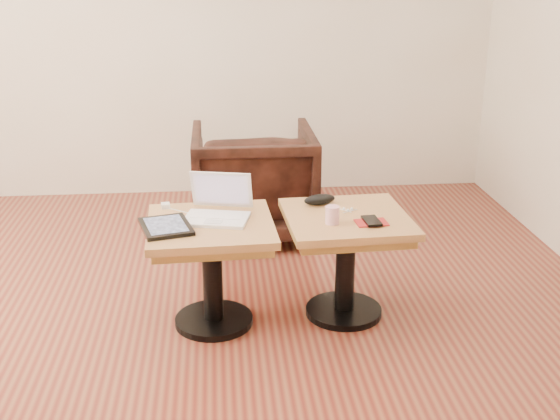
{
  "coord_description": "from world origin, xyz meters",
  "views": [
    {
      "loc": [
        0.24,
        -2.84,
        1.68
      ],
      "look_at": [
        0.52,
        0.19,
        0.57
      ],
      "focal_mm": 45.0,
      "sensor_mm": 36.0,
      "label": 1
    }
  ],
  "objects": [
    {
      "name": "room_shell",
      "position": [
        0.0,
        0.0,
        1.35
      ],
      "size": [
        4.52,
        4.52,
        2.71
      ],
      "color": "maroon",
      "rests_on": "ground"
    },
    {
      "name": "tablet",
      "position": [
        -0.0,
        0.13,
        0.53
      ],
      "size": [
        0.27,
        0.31,
        0.02
      ],
      "rotation": [
        0.0,
        0.0,
        0.25
      ],
      "color": "black",
      "rests_on": "side_table_left"
    },
    {
      "name": "phone_on_sleeve",
      "position": [
        0.94,
        0.11,
        0.53
      ],
      "size": [
        0.15,
        0.13,
        0.02
      ],
      "rotation": [
        0.0,
        0.0,
        0.08
      ],
      "color": "maroon",
      "rests_on": "side_table_right"
    },
    {
      "name": "side_table_left",
      "position": [
        0.2,
        0.19,
        0.39
      ],
      "size": [
        0.6,
        0.6,
        0.52
      ],
      "rotation": [
        0.0,
        0.0,
        0.05
      ],
      "color": "black",
      "rests_on": "ground"
    },
    {
      "name": "laptop",
      "position": [
        0.23,
        0.26,
        0.57
      ],
      "size": [
        0.35,
        0.33,
        0.2
      ],
      "rotation": [
        0.0,
        0.0,
        -0.23
      ],
      "color": "white",
      "rests_on": "side_table_left"
    },
    {
      "name": "earbuds_tangle",
      "position": [
        0.86,
        0.29,
        0.53
      ],
      "size": [
        0.08,
        0.05,
        0.02
      ],
      "color": "white",
      "rests_on": "side_table_right"
    },
    {
      "name": "striped_cup",
      "position": [
        0.75,
        0.13,
        0.57
      ],
      "size": [
        0.08,
        0.08,
        0.08
      ],
      "primitive_type": "cylinder",
      "rotation": [
        0.0,
        0.0,
        0.3
      ],
      "color": "#E26586",
      "rests_on": "side_table_right"
    },
    {
      "name": "charging_adapter",
      "position": [
        -0.02,
        0.41,
        0.54
      ],
      "size": [
        0.05,
        0.05,
        0.02
      ],
      "primitive_type": "cube",
      "rotation": [
        0.0,
        0.0,
        0.14
      ],
      "color": "white",
      "rests_on": "side_table_left"
    },
    {
      "name": "glasses_case",
      "position": [
        0.73,
        0.39,
        0.55
      ],
      "size": [
        0.18,
        0.11,
        0.05
      ],
      "primitive_type": "ellipsoid",
      "rotation": [
        0.0,
        0.0,
        0.27
      ],
      "color": "black",
      "rests_on": "side_table_right"
    },
    {
      "name": "armchair",
      "position": [
        0.46,
        1.35,
        0.35
      ],
      "size": [
        0.74,
        0.76,
        0.7
      ],
      "primitive_type": "imported",
      "rotation": [
        0.0,
        0.0,
        3.14
      ],
      "color": "black",
      "rests_on": "ground"
    },
    {
      "name": "side_table_right",
      "position": [
        0.84,
        0.23,
        0.39
      ],
      "size": [
        0.61,
        0.61,
        0.52
      ],
      "rotation": [
        0.0,
        0.0,
        0.05
      ],
      "color": "black",
      "rests_on": "ground"
    }
  ]
}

